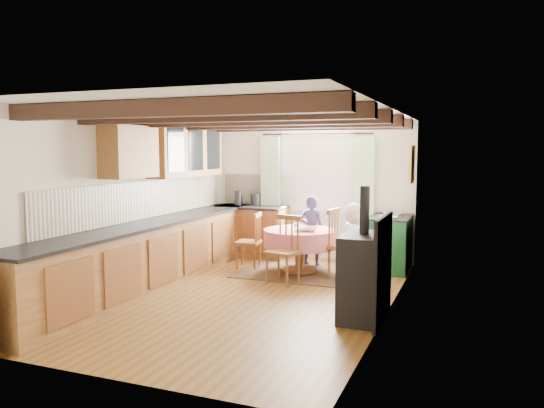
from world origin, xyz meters
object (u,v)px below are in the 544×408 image
at_px(cast_iron_stove, 364,254).
at_px(child_right, 354,240).
at_px(dining_table, 300,251).
at_px(aga_range, 390,243).
at_px(chair_right, 344,244).
at_px(chair_near, 283,250).
at_px(cup, 297,226).
at_px(chair_left, 248,240).
at_px(child_far, 312,231).

relative_size(cast_iron_stove, child_right, 1.35).
distance_m(dining_table, cast_iron_stove, 2.42).
distance_m(dining_table, aga_range, 1.47).
relative_size(chair_right, aga_range, 1.08).
distance_m(dining_table, child_right, 0.88).
xyz_separation_m(chair_near, cast_iron_stove, (1.42, -1.21, 0.27)).
bearing_deg(aga_range, dining_table, -151.74).
bearing_deg(cup, chair_left, -178.80).
distance_m(child_right, cup, 0.93).
height_order(dining_table, chair_right, chair_right).
relative_size(cast_iron_stove, child_far, 1.30).
relative_size(dining_table, chair_near, 1.15).
bearing_deg(dining_table, chair_near, -91.60).
bearing_deg(chair_right, aga_range, -28.17).
height_order(cast_iron_stove, child_right, cast_iron_stove).
distance_m(cast_iron_stove, child_far, 2.88).
relative_size(dining_table, child_far, 0.97).
relative_size(aga_range, child_right, 0.86).
height_order(chair_right, child_right, child_right).
bearing_deg(chair_left, dining_table, 80.79).
distance_m(chair_right, cup, 0.83).
distance_m(cast_iron_stove, cup, 2.46).
bearing_deg(child_right, aga_range, -18.24).
relative_size(chair_left, aga_range, 0.94).
relative_size(dining_table, child_right, 1.01).
distance_m(dining_table, cup, 0.40).
xyz_separation_m(chair_left, chair_right, (1.63, -0.09, 0.07)).
relative_size(chair_left, chair_right, 0.87).
relative_size(chair_near, aga_range, 1.02).
distance_m(chair_left, child_far, 1.08).
relative_size(child_far, child_right, 1.04).
bearing_deg(chair_near, child_far, 100.37).
bearing_deg(dining_table, chair_right, -5.75).
bearing_deg(cast_iron_stove, child_far, 118.80).
xyz_separation_m(dining_table, cast_iron_stove, (1.40, -1.93, 0.42)).
xyz_separation_m(chair_left, child_right, (1.74, 0.05, 0.11)).
bearing_deg(cup, chair_near, -86.60).
distance_m(aga_range, cup, 1.53).
bearing_deg(chair_right, child_right, -30.51).
height_order(chair_right, child_far, child_far).
relative_size(chair_right, cup, 10.66).
height_order(chair_left, cast_iron_stove, cast_iron_stove).
bearing_deg(chair_left, chair_right, 78.80).
height_order(dining_table, aga_range, aga_range).
relative_size(chair_left, child_far, 0.78).
bearing_deg(chair_near, chair_left, 151.48).
bearing_deg(chair_left, child_far, 114.23).
distance_m(chair_near, aga_range, 1.93).
height_order(aga_range, child_right, child_right).
height_order(chair_near, cast_iron_stove, cast_iron_stove).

